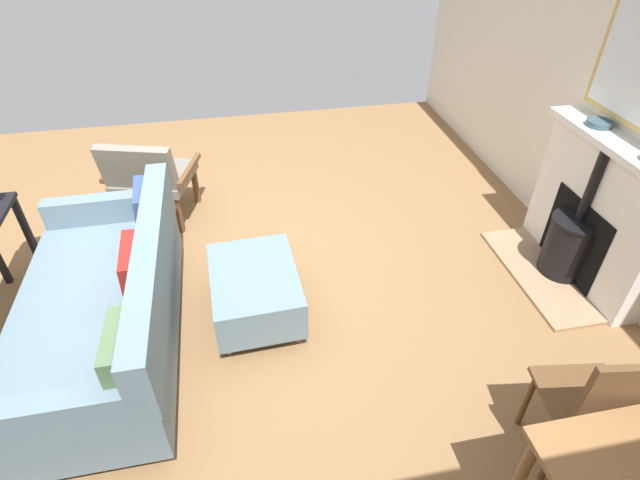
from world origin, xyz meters
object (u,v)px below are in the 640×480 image
at_px(armchair_accent, 149,175).
at_px(dining_chair_near_fireplace, 599,404).
at_px(ottoman, 255,289).
at_px(fireplace, 589,221).
at_px(sofa, 108,308).
at_px(mantel_bowl_near, 599,123).

relative_size(armchair_accent, dining_chair_near_fireplace, 0.89).
relative_size(ottoman, dining_chair_near_fireplace, 0.87).
height_order(fireplace, ottoman, fireplace).
xyz_separation_m(sofa, dining_chair_near_fireplace, (-2.39, 1.27, 0.18)).
bearing_deg(dining_chair_near_fireplace, ottoman, -43.15).
bearing_deg(armchair_accent, ottoman, 119.84).
bearing_deg(ottoman, dining_chair_near_fireplace, 136.85).
height_order(fireplace, sofa, fireplace).
bearing_deg(mantel_bowl_near, dining_chair_near_fireplace, 60.18).
xyz_separation_m(fireplace, mantel_bowl_near, (-0.02, -0.26, 0.64)).
height_order(armchair_accent, dining_chair_near_fireplace, dining_chair_near_fireplace).
relative_size(mantel_bowl_near, ottoman, 0.21).
xyz_separation_m(fireplace, sofa, (3.32, 0.12, -0.12)).
height_order(sofa, armchair_accent, sofa).
distance_m(mantel_bowl_near, armchair_accent, 3.42).
xyz_separation_m(fireplace, armchair_accent, (3.17, -1.32, -0.01)).
bearing_deg(sofa, armchair_accent, -96.04).
xyz_separation_m(ottoman, dining_chair_near_fireplace, (-1.49, 1.40, 0.30)).
distance_m(armchair_accent, dining_chair_near_fireplace, 3.52).
bearing_deg(armchair_accent, fireplace, 157.45).
relative_size(ottoman, armchair_accent, 0.97).
height_order(mantel_bowl_near, dining_chair_near_fireplace, mantel_bowl_near).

